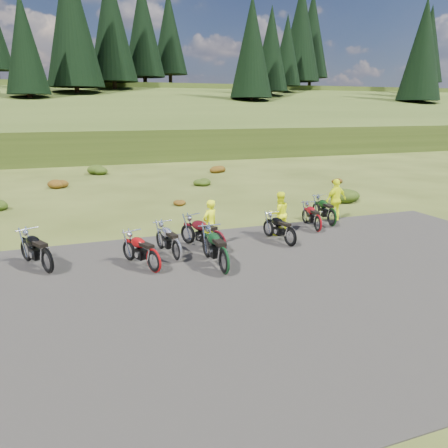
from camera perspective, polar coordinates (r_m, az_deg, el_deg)
name	(u,v)px	position (r m, az deg, el deg)	size (l,w,h in m)	color
ground	(261,261)	(14.34, 4.84, -4.88)	(300.00, 300.00, 0.00)	#323E14
gravel_pad	(291,284)	(12.68, 8.69, -7.71)	(20.00, 12.00, 0.04)	black
hill_slope	(107,145)	(62.66, -15.09, 9.91)	(300.00, 46.00, 3.00)	#344416
hill_plateau	(83,128)	(122.43, -17.89, 11.88)	(300.00, 90.00, 9.17)	#344416
conifer_21	(24,43)	(62.77, -24.67, 20.65)	(5.28, 5.28, 14.00)	black
conifer_22	(71,19)	(69.30, -19.33, 23.99)	(7.92, 7.92, 20.00)	black
conifer_23	(111,24)	(75.78, -14.56, 24.00)	(7.48, 7.48, 19.00)	black
conifer_24	(143,28)	(82.64, -10.56, 23.89)	(7.04, 7.04, 18.00)	black
conifer_25	(169,32)	(89.74, -7.18, 23.59)	(6.60, 6.60, 17.00)	black
conifer_26	(252,47)	(67.35, 3.66, 22.09)	(6.16, 6.16, 16.00)	black
conifer_27	(271,49)	(75.34, 6.19, 21.79)	(5.72, 5.72, 15.00)	black
conifer_28	(287,50)	(83.43, 8.22, 21.53)	(5.28, 5.28, 14.00)	black
conifer_29	(301,32)	(92.08, 9.99, 23.46)	(7.92, 7.92, 20.00)	black
conifer_30	(312,35)	(100.29, 11.38, 23.07)	(7.48, 7.48, 19.00)	black
conifer_31	(423,49)	(83.28, 24.53, 20.03)	(7.04, 7.04, 18.00)	black
conifer_32	(424,51)	(91.79, 24.67, 19.85)	(6.60, 6.60, 17.00)	black
conifer_33	(425,52)	(100.29, 24.79, 19.70)	(6.16, 6.16, 16.00)	black
conifer_34	(426,53)	(108.80, 24.89, 19.57)	(5.72, 5.72, 15.00)	black
conifer_35	(427,54)	(117.31, 24.98, 19.46)	(5.28, 5.28, 14.00)	black
conifer_36	(429,44)	(126.10, 25.19, 20.50)	(7.92, 7.92, 20.00)	black
shrub_2	(58,182)	(29.15, -20.88, 5.10)	(1.30, 1.30, 0.77)	#642B0C
shrub_3	(99,168)	(34.47, -16.05, 6.99)	(1.56, 1.56, 0.92)	#1B340D
shrub_4	(178,201)	(22.54, -5.99, 2.99)	(0.77, 0.77, 0.45)	#642B0C
shrub_5	(201,181)	(28.32, -2.96, 5.63)	(1.03, 1.03, 0.61)	#1B340D
shrub_6	(217,168)	(34.19, -0.96, 7.37)	(1.30, 1.30, 0.77)	#642B0C
shrub_7	(346,193)	(24.29, 15.66, 3.93)	(1.56, 1.56, 0.92)	#1B340D
shrub_8	(335,180)	(30.24, 14.30, 5.63)	(0.77, 0.77, 0.45)	#642B0C
motorcycle_0	(49,274)	(14.24, -21.92, -6.09)	(2.26, 0.75, 1.18)	black
motorcycle_1	(154,273)	(13.45, -9.08, -6.38)	(2.10, 0.70, 1.10)	maroon
motorcycle_2	(224,275)	(13.17, 0.01, -6.64)	(2.34, 0.78, 1.23)	black
motorcycle_3	(177,262)	(14.34, -6.15, -4.91)	(2.10, 0.70, 1.10)	silver
motorcycle_4	(218,254)	(15.00, -0.85, -3.93)	(2.26, 0.75, 1.19)	#510D14
motorcycle_5	(290,247)	(15.92, 8.58, -2.98)	(2.03, 0.68, 1.06)	black
motorcycle_6	(317,233)	(17.95, 12.10, -1.09)	(1.98, 0.66, 1.04)	maroon
motorcycle_7	(331,227)	(18.94, 13.84, -0.36)	(2.17, 0.72, 1.14)	black
person_middle	(210,225)	(15.30, -1.84, -0.13)	(0.64, 0.42, 1.75)	#DEEC0C
person_right_a	(279,214)	(17.07, 7.21, 1.28)	(0.83, 0.65, 1.71)	#DEEC0C
person_right_b	(336,200)	(19.80, 14.41, 3.00)	(1.08, 0.45, 1.84)	#DEEC0C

